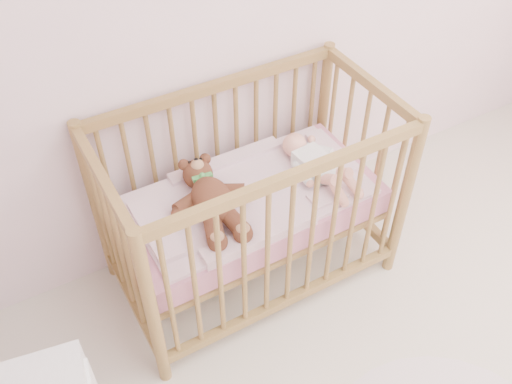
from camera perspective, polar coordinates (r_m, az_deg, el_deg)
crib at (r=2.74m, az=-0.52°, el=-1.17°), size 1.36×0.76×1.00m
mattress at (r=2.75m, az=-0.52°, el=-1.39°), size 1.22×0.62×0.13m
blanket at (r=2.69m, az=-0.53°, el=-0.27°), size 1.10×0.58×0.06m
baby at (r=2.77m, az=5.95°, el=3.06°), size 0.31×0.57×0.13m
teddy_bear at (r=2.56m, az=-4.41°, el=-0.80°), size 0.46×0.61×0.16m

